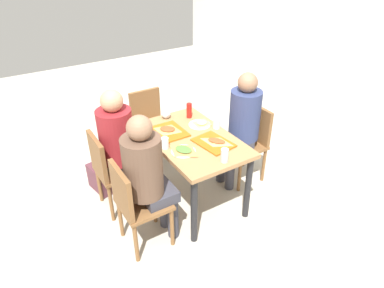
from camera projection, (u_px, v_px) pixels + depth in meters
The scene contains 23 objects.
ground_plane at pixel (192, 198), 3.62m from camera, with size 10.00×10.00×0.02m, color #B2AD9E.
main_table at pixel (192, 147), 3.29m from camera, with size 1.15×0.72×0.73m.
chair_near_left at pixel (110, 167), 3.23m from camera, with size 0.40×0.40×0.85m.
chair_near_right at pixel (134, 201), 2.82m from camera, with size 0.40×0.40×0.85m.
chair_far_side at pixel (250, 138), 3.70m from camera, with size 0.40×0.40×0.85m.
chair_left_end at pixel (149, 121), 4.06m from camera, with size 0.40×0.40×0.85m.
person_in_red at pixel (121, 141), 3.17m from camera, with size 0.32×0.42×1.26m.
person_in_brown_jacket at pixel (148, 172), 2.75m from camera, with size 0.32×0.42×1.26m.
person_far_side at pixel (242, 121), 3.51m from camera, with size 0.32×0.42×1.26m.
tray_red_near at pixel (170, 131), 3.32m from camera, with size 0.36×0.26×0.02m, color #D85914.
tray_red_far at pixel (213, 143), 3.14m from camera, with size 0.36×0.26×0.02m, color #D85914.
paper_plate_center at pixel (200, 125), 3.45m from camera, with size 0.22×0.22×0.01m, color white.
paper_plate_near_edge at pixel (183, 151), 3.02m from camera, with size 0.22×0.22×0.01m, color white.
pizza_slice_a at pixel (168, 129), 3.32m from camera, with size 0.27×0.27×0.02m.
pizza_slice_b at pixel (217, 141), 3.13m from camera, with size 0.27×0.24×0.02m.
pizza_slice_c at pixel (202, 123), 3.45m from camera, with size 0.23×0.23×0.02m.
pizza_slice_d at pixel (184, 150), 3.02m from camera, with size 0.28×0.24×0.02m.
plastic_cup_a at pixel (217, 124), 3.37m from camera, with size 0.07×0.07×0.10m, color white.
plastic_cup_b at pixel (165, 143), 3.05m from camera, with size 0.07×0.07×0.10m, color white.
soda_can at pixel (225, 155), 2.86m from camera, with size 0.07×0.07×0.12m, color #B7BCC6.
condiment_bottle at pixel (189, 110), 3.55m from camera, with size 0.06×0.06×0.16m, color red.
foil_bundle at pixel (166, 114), 3.56m from camera, with size 0.10×0.10×0.10m, color silver.
handbag at pixel (101, 179), 3.66m from camera, with size 0.32×0.16×0.28m, color #592D38.
Camera 1 is at (2.37, -1.48, 2.37)m, focal length 31.85 mm.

